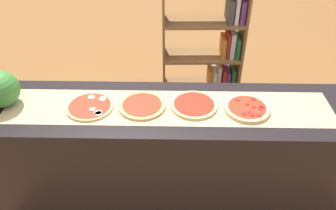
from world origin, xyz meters
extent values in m
plane|color=brown|center=(0.00, 0.00, 0.00)|extent=(12.00, 12.00, 0.00)
cube|color=black|center=(0.00, 0.00, 0.44)|extent=(2.36, 0.58, 0.88)
cube|color=tan|center=(0.00, 0.00, 0.88)|extent=(2.03, 0.36, 0.00)
cylinder|color=#E5C17F|center=(-0.48, -0.01, 0.89)|extent=(0.29, 0.29, 0.01)
cylinder|color=red|center=(-0.48, -0.01, 0.90)|extent=(0.26, 0.26, 0.00)
cylinder|color=#EFE5CC|center=(-0.41, 0.05, 0.90)|extent=(0.05, 0.05, 0.00)
cylinder|color=#EFE5CC|center=(-0.41, -0.10, 0.90)|extent=(0.04, 0.04, 0.00)
cylinder|color=#EFE5CC|center=(-0.46, -0.06, 0.90)|extent=(0.03, 0.03, 0.00)
cylinder|color=#EFE5CC|center=(-0.42, -0.09, 0.90)|extent=(0.05, 0.05, 0.00)
cylinder|color=#EFE5CC|center=(-0.49, 0.07, 0.90)|extent=(0.04, 0.04, 0.00)
cylinder|color=tan|center=(-0.16, 0.01, 0.89)|extent=(0.29, 0.29, 0.02)
cylinder|color=red|center=(-0.16, 0.01, 0.90)|extent=(0.24, 0.24, 0.00)
cylinder|color=#E5C17F|center=(0.16, 0.02, 0.89)|extent=(0.29, 0.29, 0.02)
cylinder|color=#AD2314|center=(0.16, 0.02, 0.90)|extent=(0.25, 0.25, 0.00)
cylinder|color=#E5C17F|center=(0.48, -0.02, 0.89)|extent=(0.28, 0.28, 0.02)
cylinder|color=red|center=(0.48, -0.02, 0.91)|extent=(0.23, 0.23, 0.00)
cylinder|color=maroon|center=(0.54, -0.10, 0.91)|extent=(0.03, 0.03, 0.00)
cylinder|color=maroon|center=(0.44, 0.05, 0.91)|extent=(0.03, 0.03, 0.00)
cylinder|color=maroon|center=(0.45, -0.09, 0.91)|extent=(0.03, 0.03, 0.00)
cylinder|color=maroon|center=(0.49, 0.01, 0.91)|extent=(0.03, 0.03, 0.00)
cylinder|color=maroon|center=(0.49, -0.07, 0.91)|extent=(0.03, 0.03, 0.00)
cylinder|color=maroon|center=(0.56, -0.03, 0.91)|extent=(0.03, 0.03, 0.00)
cylinder|color=maroon|center=(0.52, -0.02, 0.91)|extent=(0.03, 0.03, 0.00)
cylinder|color=maroon|center=(0.50, -0.09, 0.91)|extent=(0.03, 0.03, 0.00)
cylinder|color=maroon|center=(0.54, 0.07, 0.91)|extent=(0.03, 0.03, 0.00)
cylinder|color=maroon|center=(0.57, -0.01, 0.91)|extent=(0.03, 0.03, 0.00)
sphere|color=#387A33|center=(-1.02, 0.01, 1.00)|extent=(0.23, 0.23, 0.23)
cube|color=brown|center=(0.63, 1.08, 0.66)|extent=(0.03, 0.30, 1.33)
cube|color=brown|center=(-0.06, 1.06, 0.66)|extent=(0.03, 0.30, 1.33)
cube|color=brown|center=(0.29, 1.07, 0.01)|extent=(0.68, 0.32, 0.02)
cube|color=#B22823|center=(0.59, 1.08, 0.11)|extent=(0.05, 0.22, 0.18)
cube|color=gold|center=(0.54, 1.08, 0.14)|extent=(0.04, 0.23, 0.25)
cube|color=#753384|center=(0.50, 1.08, 0.14)|extent=(0.04, 0.18, 0.25)
cube|color=brown|center=(0.29, 1.07, 0.34)|extent=(0.68, 0.32, 0.02)
cube|color=#2D753D|center=(0.59, 1.08, 0.44)|extent=(0.05, 0.21, 0.20)
cube|color=#753384|center=(0.54, 1.08, 0.43)|extent=(0.04, 0.21, 0.17)
cube|color=#B22823|center=(0.50, 1.08, 0.45)|extent=(0.04, 0.23, 0.20)
cube|color=silver|center=(0.46, 1.08, 0.47)|extent=(0.03, 0.20, 0.24)
cube|color=silver|center=(0.42, 1.08, 0.43)|extent=(0.04, 0.20, 0.17)
cube|color=orange|center=(0.38, 1.07, 0.44)|extent=(0.04, 0.19, 0.18)
cube|color=brown|center=(0.29, 1.07, 0.66)|extent=(0.68, 0.32, 0.02)
cube|color=#2D753D|center=(0.59, 1.08, 0.77)|extent=(0.04, 0.22, 0.19)
cube|color=silver|center=(0.55, 1.08, 0.79)|extent=(0.05, 0.19, 0.23)
cube|color=#B22823|center=(0.51, 1.08, 0.79)|extent=(0.03, 0.17, 0.23)
cube|color=orange|center=(0.47, 1.08, 0.77)|extent=(0.04, 0.19, 0.18)
cube|color=brown|center=(0.29, 1.07, 0.99)|extent=(0.68, 0.32, 0.02)
cube|color=#753384|center=(0.59, 1.08, 1.10)|extent=(0.04, 0.22, 0.19)
cube|color=silver|center=(0.55, 1.08, 1.12)|extent=(0.04, 0.20, 0.25)
cube|color=#47423D|center=(0.50, 1.08, 1.10)|extent=(0.05, 0.22, 0.20)
camera|label=1|loc=(0.03, -1.64, 2.14)|focal=35.56mm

